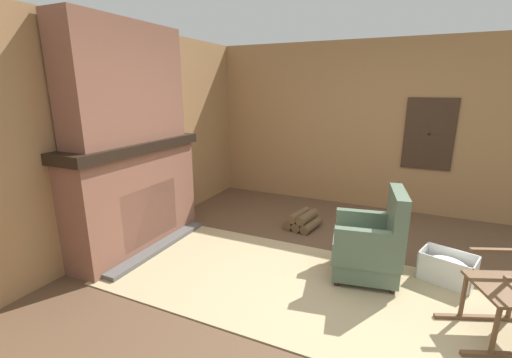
{
  "coord_description": "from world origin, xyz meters",
  "views": [
    {
      "loc": [
        0.46,
        -2.91,
        1.87
      ],
      "look_at": [
        -1.05,
        0.39,
        0.9
      ],
      "focal_mm": 24.0,
      "sensor_mm": 36.0,
      "label": 1
    }
  ],
  "objects_px": {
    "decorative_plate_on_mantel": "(122,129)",
    "oil_lamp_vase": "(90,138)",
    "armchair": "(370,246)",
    "storage_case": "(168,129)",
    "laundry_basket": "(447,268)",
    "firewood_stack": "(303,220)"
  },
  "relations": [
    {
      "from": "oil_lamp_vase",
      "to": "decorative_plate_on_mantel",
      "type": "distance_m",
      "value": 0.44
    },
    {
      "from": "firewood_stack",
      "to": "laundry_basket",
      "type": "height_order",
      "value": "laundry_basket"
    },
    {
      "from": "firewood_stack",
      "to": "storage_case",
      "type": "relative_size",
      "value": 2.24
    },
    {
      "from": "oil_lamp_vase",
      "to": "storage_case",
      "type": "distance_m",
      "value": 1.2
    },
    {
      "from": "armchair",
      "to": "storage_case",
      "type": "height_order",
      "value": "storage_case"
    },
    {
      "from": "laundry_basket",
      "to": "storage_case",
      "type": "relative_size",
      "value": 2.53
    },
    {
      "from": "armchair",
      "to": "oil_lamp_vase",
      "type": "bearing_deg",
      "value": 8.61
    },
    {
      "from": "firewood_stack",
      "to": "storage_case",
      "type": "height_order",
      "value": "storage_case"
    },
    {
      "from": "laundry_basket",
      "to": "decorative_plate_on_mantel",
      "type": "relative_size",
      "value": 1.96
    },
    {
      "from": "armchair",
      "to": "decorative_plate_on_mantel",
      "type": "bearing_deg",
      "value": -0.37
    },
    {
      "from": "oil_lamp_vase",
      "to": "laundry_basket",
      "type": "bearing_deg",
      "value": 18.42
    },
    {
      "from": "firewood_stack",
      "to": "laundry_basket",
      "type": "relative_size",
      "value": 0.89
    },
    {
      "from": "laundry_basket",
      "to": "oil_lamp_vase",
      "type": "bearing_deg",
      "value": -161.58
    },
    {
      "from": "decorative_plate_on_mantel",
      "to": "oil_lamp_vase",
      "type": "bearing_deg",
      "value": -87.41
    },
    {
      "from": "armchair",
      "to": "firewood_stack",
      "type": "height_order",
      "value": "armchair"
    },
    {
      "from": "firewood_stack",
      "to": "laundry_basket",
      "type": "bearing_deg",
      "value": -22.68
    },
    {
      "from": "laundry_basket",
      "to": "decorative_plate_on_mantel",
      "type": "distance_m",
      "value": 3.71
    },
    {
      "from": "firewood_stack",
      "to": "oil_lamp_vase",
      "type": "distance_m",
      "value": 2.81
    },
    {
      "from": "laundry_basket",
      "to": "armchair",
      "type": "bearing_deg",
      "value": -160.87
    },
    {
      "from": "armchair",
      "to": "storage_case",
      "type": "bearing_deg",
      "value": -16.36
    },
    {
      "from": "laundry_basket",
      "to": "decorative_plate_on_mantel",
      "type": "height_order",
      "value": "decorative_plate_on_mantel"
    },
    {
      "from": "oil_lamp_vase",
      "to": "decorative_plate_on_mantel",
      "type": "height_order",
      "value": "oil_lamp_vase"
    }
  ]
}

